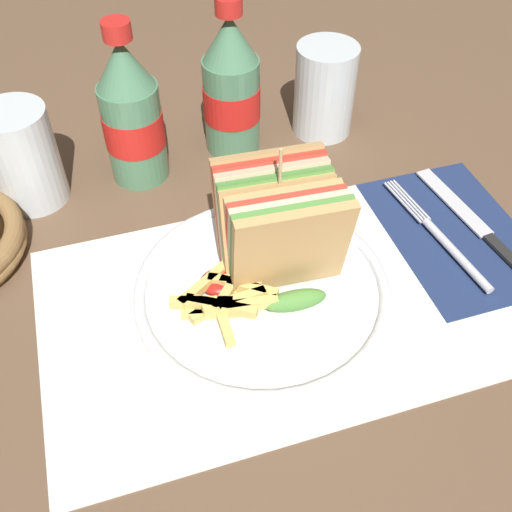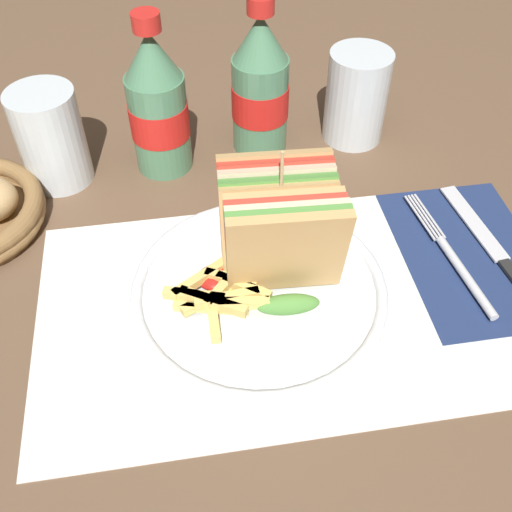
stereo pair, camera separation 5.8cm
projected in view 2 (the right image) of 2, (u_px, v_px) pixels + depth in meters
ground_plane at (239, 283)px, 0.61m from camera, size 4.00×4.00×0.00m
placemat at (279, 305)px, 0.59m from camera, size 0.47×0.29×0.00m
plate_main at (259, 291)px, 0.59m from camera, size 0.25×0.25×0.02m
club_sandwich at (280, 232)px, 0.56m from camera, size 0.11×0.12×0.14m
fries_pile at (218, 295)px, 0.56m from camera, size 0.10×0.10×0.02m
ketchup_blob at (217, 277)px, 0.58m from camera, size 0.04×0.03×0.01m
napkin at (469, 252)px, 0.64m from camera, size 0.14×0.21×0.00m
fork at (457, 263)px, 0.62m from camera, size 0.03×0.18×0.01m
knife at (494, 249)px, 0.63m from camera, size 0.04×0.20×0.00m
coke_bottle_near at (158, 106)px, 0.68m from camera, size 0.07×0.07×0.19m
coke_bottle_far at (260, 88)px, 0.71m from camera, size 0.07×0.07×0.19m
glass_near at (356, 97)px, 0.74m from camera, size 0.08×0.08×0.12m
glass_far at (52, 143)px, 0.69m from camera, size 0.08×0.08×0.12m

